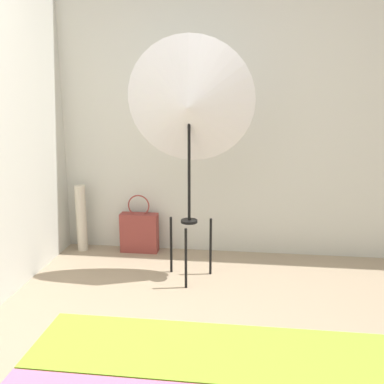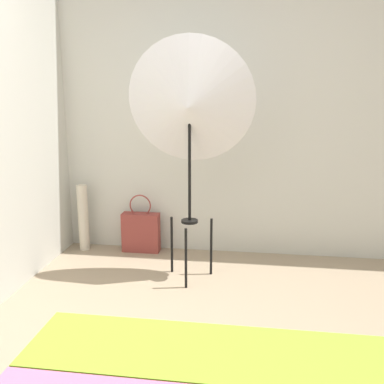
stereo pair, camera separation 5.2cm
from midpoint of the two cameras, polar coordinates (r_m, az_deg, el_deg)
name	(u,v)px [view 1 (the left image)]	position (r m, az deg, el deg)	size (l,w,h in m)	color
wall_back	(213,105)	(3.89, 2.24, 10.94)	(8.00, 0.05, 2.60)	beige
photo_umbrella	(189,105)	(3.27, -0.85, 11.00)	(0.95, 0.41, 1.82)	black
tote_bag	(139,232)	(4.07, -7.06, -5.04)	(0.33, 0.12, 0.53)	brown
paper_roll	(81,218)	(4.18, -14.23, -3.23)	(0.09, 0.09, 0.60)	beige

